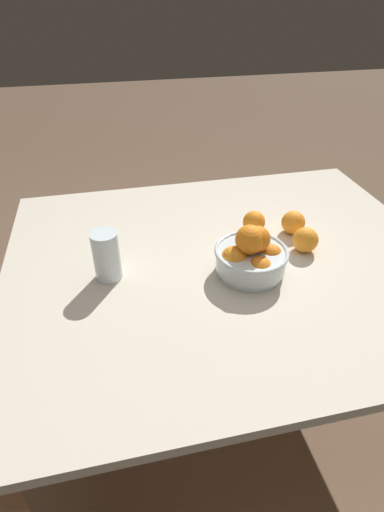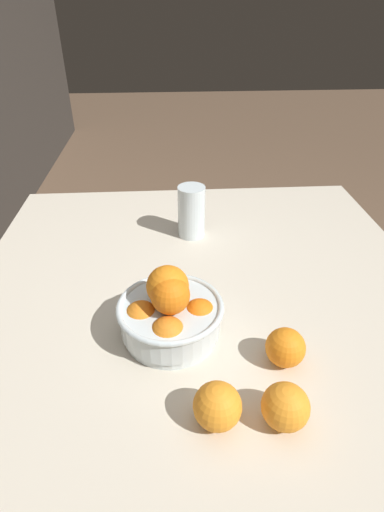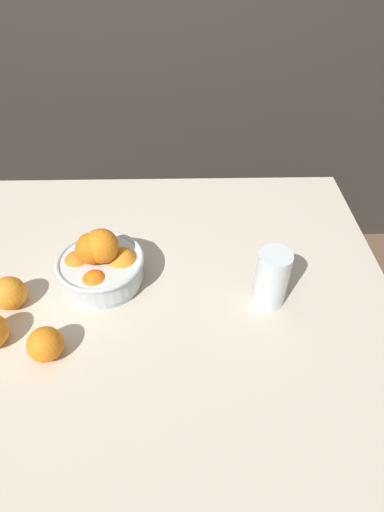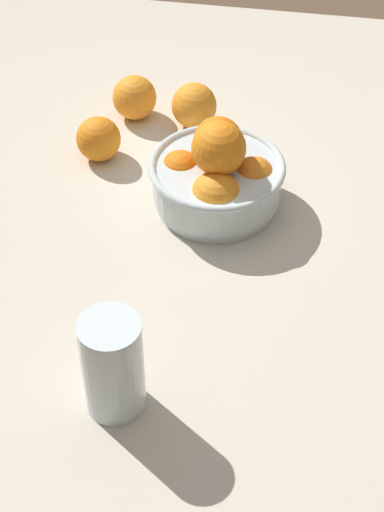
{
  "view_description": "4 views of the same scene",
  "coord_description": "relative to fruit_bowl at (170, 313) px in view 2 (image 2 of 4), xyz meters",
  "views": [
    {
      "loc": [
        0.33,
        0.96,
        1.45
      ],
      "look_at": [
        0.13,
        0.07,
        0.8
      ],
      "focal_mm": 28.0,
      "sensor_mm": 36.0,
      "label": 1
    },
    {
      "loc": [
        -0.64,
        0.08,
        1.31
      ],
      "look_at": [
        0.17,
        0.02,
        0.77
      ],
      "focal_mm": 28.0,
      "sensor_mm": 36.0,
      "label": 2
    },
    {
      "loc": [
        0.17,
        -0.62,
        1.46
      ],
      "look_at": [
        0.18,
        0.08,
        0.81
      ],
      "focal_mm": 28.0,
      "sensor_mm": 36.0,
      "label": 3
    },
    {
      "loc": [
        0.99,
        0.22,
        1.62
      ],
      "look_at": [
        0.14,
        0.07,
        0.77
      ],
      "focal_mm": 60.0,
      "sensor_mm": 36.0,
      "label": 4
    }
  ],
  "objects": [
    {
      "name": "orange_loose_near_bowl",
      "position": [
        -0.21,
        -0.07,
        -0.02
      ],
      "size": [
        0.08,
        0.08,
        0.08
      ],
      "primitive_type": "sphere",
      "color": "orange",
      "rests_on": "dining_table"
    },
    {
      "name": "orange_loose_front",
      "position": [
        -0.09,
        -0.21,
        -0.02
      ],
      "size": [
        0.08,
        0.08,
        0.08
      ],
      "primitive_type": "sphere",
      "color": "orange",
      "rests_on": "dining_table"
    },
    {
      "name": "orange_loose_aside",
      "position": [
        -0.21,
        -0.18,
        -0.02
      ],
      "size": [
        0.08,
        0.08,
        0.08
      ],
      "primitive_type": "sphere",
      "color": "orange",
      "rests_on": "dining_table"
    },
    {
      "name": "juice_glass",
      "position": [
        0.41,
        -0.07,
        0.01
      ],
      "size": [
        0.08,
        0.08,
        0.15
      ],
      "color": "#F4A314",
      "rests_on": "dining_table"
    },
    {
      "name": "fruit_bowl",
      "position": [
        0.0,
        0.0,
        0.0
      ],
      "size": [
        0.21,
        0.21,
        0.16
      ],
      "color": "silver",
      "rests_on": "dining_table"
    },
    {
      "name": "dining_table",
      "position": [
        0.04,
        -0.08,
        -0.12
      ],
      "size": [
        1.36,
        1.12,
        0.72
      ],
      "color": "beige",
      "rests_on": "ground_plane"
    },
    {
      "name": "ground_plane",
      "position": [
        0.04,
        -0.08,
        -0.78
      ],
      "size": [
        12.0,
        12.0,
        0.0
      ],
      "primitive_type": "plane",
      "color": "brown"
    }
  ]
}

